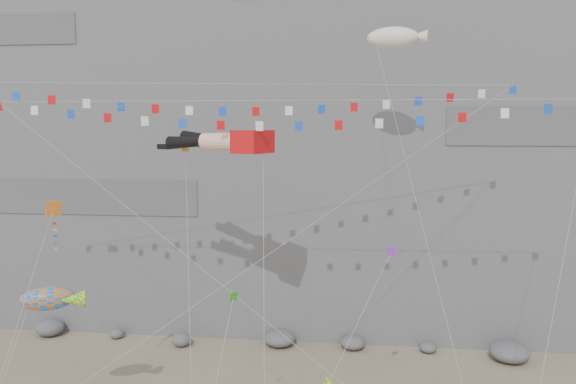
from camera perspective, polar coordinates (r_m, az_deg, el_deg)
The scene contains 11 objects.
cliff at distance 59.74m, azimuth 0.99°, elevation 13.44°, with size 80.00×28.00×50.00m, color slate.
talus_boulders at distance 47.72m, azimuth -0.89°, elevation -14.67°, with size 60.00×3.00×1.20m, color slate, non-canonical shape.
legs_kite at distance 35.44m, azimuth -6.53°, elevation 5.13°, with size 9.59×17.18×21.91m.
flag_banner_upper at distance 35.09m, azimuth -5.02°, elevation 10.86°, with size 34.14×14.32×27.06m.
flag_banner_lower at distance 32.78m, azimuth -0.90°, elevation 9.24°, with size 34.49×8.30×24.09m.
harlequin_kite at distance 35.06m, azimuth -22.72°, elevation -1.66°, with size 2.28×8.58×15.25m.
fish_windsock at distance 35.24m, azimuth -23.22°, elevation -9.93°, with size 4.16×6.64×9.86m.
blimp_windsock at distance 39.36m, azimuth 10.58°, elevation 15.13°, with size 6.66×14.18×27.54m.
small_kite_a at distance 37.23m, azimuth -10.37°, elevation 3.81°, with size 5.03×14.88×22.28m.
small_kite_b at distance 32.42m, azimuth 10.28°, elevation -6.34°, with size 7.06×11.01×16.35m.
small_kite_c at distance 29.90m, azimuth -5.60°, elevation -10.81°, with size 1.28×9.45×12.66m.
Camera 1 is at (5.80, -27.05, 18.02)m, focal length 35.00 mm.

